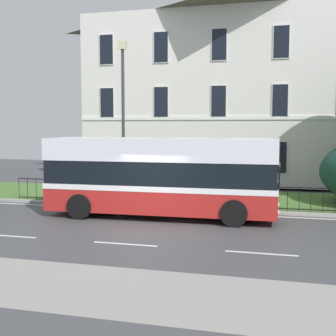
# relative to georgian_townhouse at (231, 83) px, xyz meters

# --- Properties ---
(ground_plane) EXTENTS (60.00, 56.00, 0.18)m
(ground_plane) POSITION_rel_georgian_townhouse_xyz_m (-0.81, -15.30, -6.32)
(ground_plane) COLOR #424345
(georgian_townhouse) EXTENTS (16.87, 10.73, 12.30)m
(georgian_townhouse) POSITION_rel_georgian_townhouse_xyz_m (0.00, 0.00, 0.00)
(georgian_townhouse) COLOR silver
(georgian_townhouse) RESTS_ON ground_plane
(iron_verge_railing) EXTENTS (16.71, 0.04, 0.97)m
(iron_verge_railing) POSITION_rel_georgian_townhouse_xyz_m (0.00, -11.99, -5.68)
(iron_verge_railing) COLOR black
(iron_verge_railing) RESTS_ON ground_plane
(single_decker_bus) EXTENTS (8.91, 2.85, 3.05)m
(single_decker_bus) POSITION_rel_georgian_townhouse_xyz_m (-0.87, -13.85, -4.70)
(single_decker_bus) COLOR #AE221F
(single_decker_bus) RESTS_ON ground_plane
(street_lamp_post) EXTENTS (0.36, 0.24, 7.20)m
(street_lamp_post) POSITION_rel_georgian_townhouse_xyz_m (-3.55, -10.88, -2.08)
(street_lamp_post) COLOR #333338
(street_lamp_post) RESTS_ON ground_plane
(litter_bin) EXTENTS (0.47, 0.47, 1.07)m
(litter_bin) POSITION_rel_georgian_townhouse_xyz_m (0.20, -11.24, -5.65)
(litter_bin) COLOR #4C4742
(litter_bin) RESTS_ON ground_plane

